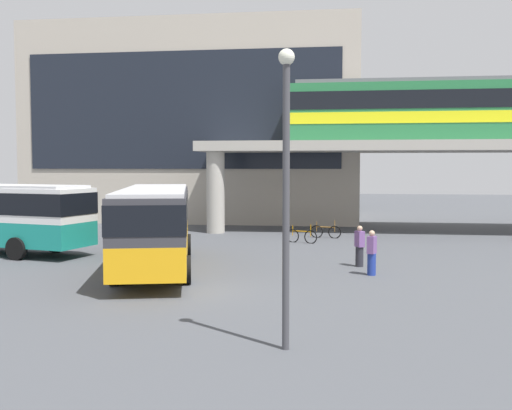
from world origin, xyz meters
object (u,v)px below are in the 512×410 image
pedestrian_by_bike_rack (372,254)px  bus_main (155,219)px  station_building (202,127)px  pedestrian_at_kerb (360,247)px  bicycle_brown (326,232)px  train (449,110)px  bicycle_orange (302,236)px

pedestrian_by_bike_rack → bus_main: bearing=179.3°
station_building → pedestrian_at_kerb: size_ratio=14.55×
bicycle_brown → pedestrian_at_kerb: 9.79m
station_building → train: 19.35m
bicycle_orange → pedestrian_at_kerb: 7.79m
train → pedestrian_at_kerb: bearing=-112.3°
station_building → pedestrian_by_bike_rack: bearing=-63.8°
station_building → bicycle_brown: 17.69m
pedestrian_by_bike_rack → bicycle_brown: bearing=99.7°
bicycle_orange → bicycle_brown: bearing=63.1°
bicycle_brown → pedestrian_by_bike_rack: pedestrian_by_bike_rack is taller
train → pedestrian_at_kerb: train is taller
train → bicycle_brown: (-7.44, -4.63, -7.19)m
train → pedestrian_by_bike_rack: 18.38m
bicycle_orange → bus_main: bearing=-119.9°
bus_main → bicycle_brown: size_ratio=6.42×
train → bus_main: size_ratio=1.74×
pedestrian_by_bike_rack → pedestrian_at_kerb: (-0.39, 1.91, -0.01)m
train → bicycle_orange: 13.27m
station_building → bus_main: (3.64, -24.30, -5.21)m
station_building → train: bearing=-25.1°
train → pedestrian_at_kerb: 16.85m
bicycle_brown → train: bearing=31.9°
pedestrian_at_kerb → train: bearing=67.7°
bicycle_orange → pedestrian_by_bike_rack: (3.18, -9.17, 0.44)m
bicycle_orange → train: bearing=39.0°
train → pedestrian_by_bike_rack: bearing=-108.7°
bus_main → bicycle_brown: bearing=60.7°
train → bicycle_brown: train is taller
pedestrian_by_bike_rack → pedestrian_at_kerb: pedestrian_by_bike_rack is taller
train → bus_main: (-13.88, -16.09, -5.56)m
station_building → bicycle_brown: station_building is taller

